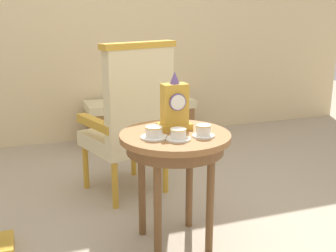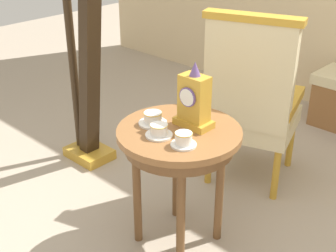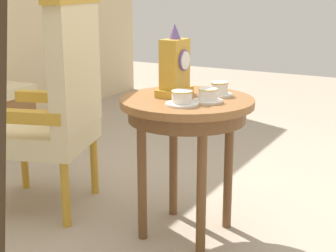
{
  "view_description": "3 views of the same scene",
  "coord_description": "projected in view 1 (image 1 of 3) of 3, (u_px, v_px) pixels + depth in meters",
  "views": [
    {
      "loc": [
        -0.78,
        -2.16,
        1.35
      ],
      "look_at": [
        -0.02,
        0.01,
        0.71
      ],
      "focal_mm": 45.08,
      "sensor_mm": 36.0,
      "label": 1
    },
    {
      "loc": [
        1.35,
        -1.57,
        1.72
      ],
      "look_at": [
        -0.04,
        -0.08,
        0.7
      ],
      "focal_mm": 49.69,
      "sensor_mm": 36.0,
      "label": 2
    },
    {
      "loc": [
        -2.03,
        -1.08,
        1.17
      ],
      "look_at": [
        0.0,
        0.06,
        0.53
      ],
      "focal_mm": 53.77,
      "sensor_mm": 36.0,
      "label": 3
    }
  ],
  "objects": [
    {
      "name": "side_table",
      "position": [
        175.0,
        148.0,
        2.38
      ],
      "size": [
        0.62,
        0.62,
        0.68
      ],
      "color": "brown",
      "rests_on": "ground"
    },
    {
      "name": "ground_plane",
      "position": [
        172.0,
        238.0,
        2.58
      ],
      "size": [
        10.0,
        10.0,
        0.0
      ],
      "primitive_type": "plane",
      "color": "tan"
    },
    {
      "name": "armchair",
      "position": [
        131.0,
        118.0,
        3.03
      ],
      "size": [
        0.68,
        0.67,
        1.14
      ],
      "color": "beige",
      "rests_on": "ground"
    },
    {
      "name": "window_bench",
      "position": [
        140.0,
        121.0,
        4.4
      ],
      "size": [
        1.11,
        0.4,
        0.44
      ],
      "color": "beige",
      "rests_on": "ground"
    },
    {
      "name": "teacup_center",
      "position": [
        203.0,
        131.0,
        2.28
      ],
      "size": [
        0.12,
        0.12,
        0.07
      ],
      "color": "white",
      "rests_on": "side_table"
    },
    {
      "name": "wall_back",
      "position": [
        97.0,
        4.0,
        4.25
      ],
      "size": [
        6.0,
        0.1,
        2.8
      ],
      "primitive_type": "cube",
      "color": "beige",
      "rests_on": "ground"
    },
    {
      "name": "mantel_clock",
      "position": [
        175.0,
        107.0,
        2.39
      ],
      "size": [
        0.19,
        0.11,
        0.34
      ],
      "color": "gold",
      "rests_on": "side_table"
    },
    {
      "name": "teacup_right",
      "position": [
        178.0,
        135.0,
        2.23
      ],
      "size": [
        0.13,
        0.13,
        0.06
      ],
      "color": "white",
      "rests_on": "side_table"
    },
    {
      "name": "teacup_left",
      "position": [
        154.0,
        133.0,
        2.26
      ],
      "size": [
        0.15,
        0.15,
        0.06
      ],
      "color": "white",
      "rests_on": "side_table"
    }
  ]
}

